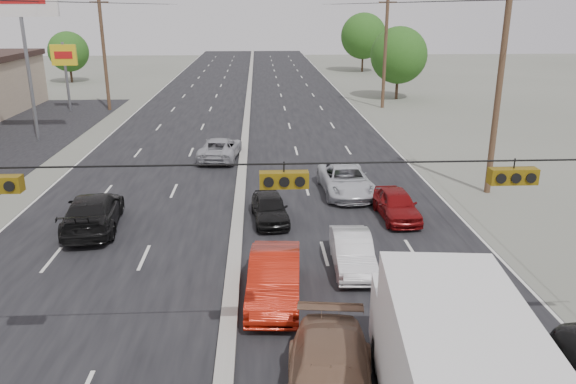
% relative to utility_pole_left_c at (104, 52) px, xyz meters
% --- Properties ---
extents(road_surface, '(20.00, 160.00, 0.02)m').
position_rel_utility_pole_left_c_xyz_m(road_surface, '(12.50, -10.00, -5.11)').
color(road_surface, black).
rests_on(road_surface, ground).
extents(center_median, '(0.50, 160.00, 0.20)m').
position_rel_utility_pole_left_c_xyz_m(center_median, '(12.50, -10.00, -5.01)').
color(center_median, gray).
rests_on(center_median, ground).
extents(utility_pole_left_c, '(1.60, 0.30, 10.00)m').
position_rel_utility_pole_left_c_xyz_m(utility_pole_left_c, '(0.00, 0.00, 0.00)').
color(utility_pole_left_c, '#422D1E').
rests_on(utility_pole_left_c, ground).
extents(utility_pole_right_b, '(1.60, 0.30, 10.00)m').
position_rel_utility_pole_left_c_xyz_m(utility_pole_right_b, '(25.00, -25.00, 0.00)').
color(utility_pole_right_b, '#422D1E').
rests_on(utility_pole_right_b, ground).
extents(utility_pole_right_c, '(1.60, 0.30, 10.00)m').
position_rel_utility_pole_left_c_xyz_m(utility_pole_right_c, '(25.00, 0.00, 0.00)').
color(utility_pole_right_c, '#422D1E').
rests_on(utility_pole_right_c, ground).
extents(traffic_signals, '(25.00, 0.30, 0.54)m').
position_rel_utility_pole_left_c_xyz_m(traffic_signals, '(13.90, -40.00, 0.39)').
color(traffic_signals, black).
rests_on(traffic_signals, ground).
extents(pole_sign_billboard, '(5.00, 0.25, 11.00)m').
position_rel_utility_pole_left_c_xyz_m(pole_sign_billboard, '(-2.00, -12.00, 3.76)').
color(pole_sign_billboard, slate).
rests_on(pole_sign_billboard, ground).
extents(pole_sign_far, '(2.20, 0.25, 6.00)m').
position_rel_utility_pole_left_c_xyz_m(pole_sign_far, '(-3.50, -0.00, -0.70)').
color(pole_sign_far, slate).
rests_on(pole_sign_far, ground).
extents(tree_left_far, '(4.80, 4.80, 6.12)m').
position_rel_utility_pole_left_c_xyz_m(tree_left_far, '(-9.50, 20.00, -1.39)').
color(tree_left_far, '#382619').
rests_on(tree_left_far, ground).
extents(tree_right_mid, '(5.60, 5.60, 7.14)m').
position_rel_utility_pole_left_c_xyz_m(tree_right_mid, '(27.50, 5.00, -0.77)').
color(tree_right_mid, '#382619').
rests_on(tree_right_mid, ground).
extents(tree_right_far, '(6.40, 6.40, 8.16)m').
position_rel_utility_pole_left_c_xyz_m(tree_right_far, '(28.50, 30.00, -0.15)').
color(tree_right_far, '#382619').
rests_on(tree_right_far, ground).
extents(box_truck, '(3.18, 7.32, 3.61)m').
position_rel_utility_pole_left_c_xyz_m(box_truck, '(17.29, -41.76, -3.26)').
color(box_truck, black).
rests_on(box_truck, ground).
extents(red_sedan, '(1.91, 4.67, 1.50)m').
position_rel_utility_pole_left_c_xyz_m(red_sedan, '(13.90, -35.40, -4.36)').
color(red_sedan, '#A3180A').
rests_on(red_sedan, ground).
extents(queue_car_a, '(1.77, 3.74, 1.23)m').
position_rel_utility_pole_left_c_xyz_m(queue_car_a, '(13.90, -28.48, -4.49)').
color(queue_car_a, black).
rests_on(queue_car_a, ground).
extents(queue_car_b, '(1.46, 3.89, 1.27)m').
position_rel_utility_pole_left_c_xyz_m(queue_car_b, '(16.74, -33.30, -4.47)').
color(queue_car_b, silver).
rests_on(queue_car_b, ground).
extents(queue_car_c, '(2.53, 5.10, 1.39)m').
position_rel_utility_pole_left_c_xyz_m(queue_car_c, '(17.78, -24.88, -4.41)').
color(queue_car_c, silver).
rests_on(queue_car_c, ground).
extents(queue_car_e, '(1.69, 3.88, 1.30)m').
position_rel_utility_pole_left_c_xyz_m(queue_car_e, '(19.50, -28.42, -4.46)').
color(queue_car_e, maroon).
rests_on(queue_car_e, ground).
extents(oncoming_near, '(2.69, 5.41, 1.51)m').
position_rel_utility_pole_left_c_xyz_m(oncoming_near, '(6.46, -28.93, -4.35)').
color(oncoming_near, black).
rests_on(oncoming_near, ground).
extents(oncoming_far, '(2.70, 5.01, 1.34)m').
position_rel_utility_pole_left_c_xyz_m(oncoming_far, '(11.10, -17.82, -4.44)').
color(oncoming_far, '#9C9EA4').
rests_on(oncoming_far, ground).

